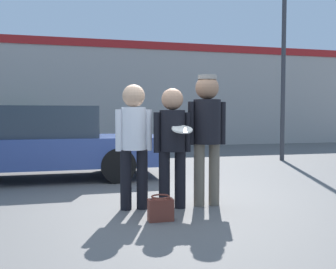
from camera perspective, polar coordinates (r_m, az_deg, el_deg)
name	(u,v)px	position (r m, az deg, el deg)	size (l,w,h in m)	color
ground_plane	(165,207)	(5.20, -0.44, -11.06)	(56.00, 56.00, 0.00)	#5B5956
storefront_building	(105,93)	(14.84, -9.60, 6.25)	(24.00, 0.22, 4.17)	#B2A89E
person_left	(134,136)	(4.99, -5.23, -0.24)	(0.49, 0.32, 1.67)	black
person_middle_with_frisbee	(172,138)	(5.01, 0.68, -0.52)	(0.51, 0.55, 1.62)	black
person_right	(207,126)	(5.19, 5.95, 1.28)	(0.55, 0.38, 1.81)	#665B4C
parked_car_near	(36,143)	(7.76, -19.48, -1.17)	(4.79, 1.78, 1.43)	#334784
street_lamp	(292,44)	(11.17, 18.36, 12.94)	(1.33, 0.35, 5.16)	#38383D
shrub	(21,131)	(13.98, -21.51, 0.56)	(1.44, 1.44, 1.44)	#285B2D
handbag	(161,209)	(4.54, -1.13, -11.24)	(0.30, 0.23, 0.30)	brown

